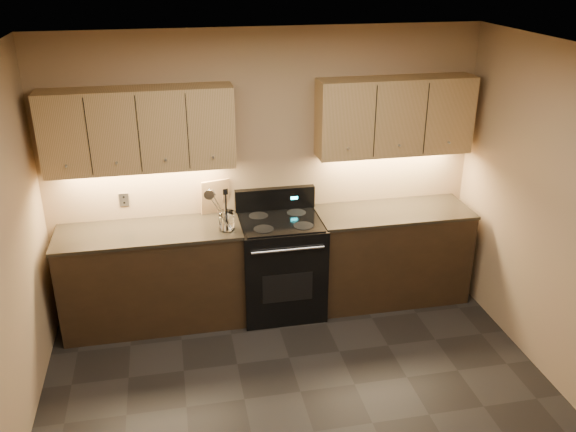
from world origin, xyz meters
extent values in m
plane|color=black|center=(0.00, 0.00, 0.00)|extent=(4.00, 4.00, 0.00)
plane|color=silver|center=(0.00, 0.00, 2.60)|extent=(4.00, 4.00, 0.00)
cube|color=#9D7A5C|center=(0.00, 2.00, 1.30)|extent=(4.00, 0.04, 2.60)
cube|color=black|center=(-1.10, 1.70, 0.45)|extent=(1.60, 0.60, 0.90)
cube|color=#342C21|center=(-1.10, 1.70, 0.92)|extent=(1.62, 0.62, 0.03)
cube|color=black|center=(1.18, 1.70, 0.45)|extent=(1.44, 0.60, 0.90)
cube|color=#342C21|center=(1.18, 1.70, 0.92)|extent=(1.46, 0.62, 0.03)
cube|color=black|center=(0.08, 1.68, 0.46)|extent=(0.76, 0.65, 0.92)
cube|color=black|center=(0.08, 1.68, 0.93)|extent=(0.70, 0.60, 0.01)
cube|color=black|center=(0.08, 1.96, 1.03)|extent=(0.76, 0.07, 0.22)
cube|color=#19E5F2|center=(0.26, 1.92, 1.04)|extent=(0.06, 0.00, 0.03)
cylinder|color=silver|center=(0.08, 1.34, 0.80)|extent=(0.65, 0.02, 0.02)
cube|color=black|center=(0.08, 1.35, 0.41)|extent=(0.46, 0.00, 0.28)
cylinder|color=black|center=(-0.10, 1.53, 0.93)|extent=(0.18, 0.18, 0.00)
cylinder|color=black|center=(0.26, 1.53, 0.93)|extent=(0.18, 0.18, 0.00)
cylinder|color=black|center=(-0.10, 1.82, 0.93)|extent=(0.18, 0.18, 0.00)
cylinder|color=black|center=(0.26, 1.82, 0.93)|extent=(0.18, 0.18, 0.00)
cube|color=tan|center=(-1.10, 1.85, 1.80)|extent=(1.60, 0.30, 0.70)
cube|color=tan|center=(1.18, 1.85, 1.80)|extent=(1.44, 0.30, 0.70)
cube|color=#B2B5BA|center=(-1.30, 1.99, 1.12)|extent=(0.08, 0.01, 0.12)
cylinder|color=white|center=(-0.42, 1.58, 1.02)|extent=(0.18, 0.18, 0.17)
cylinder|color=white|center=(-0.42, 1.58, 0.94)|extent=(0.13, 0.13, 0.02)
cube|color=tan|center=(-0.48, 1.97, 1.10)|extent=(0.28, 0.13, 0.34)
camera|label=1|loc=(-0.86, -3.30, 3.19)|focal=38.00mm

